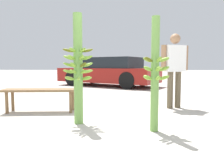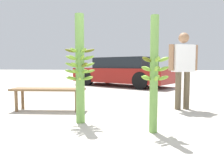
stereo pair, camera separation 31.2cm
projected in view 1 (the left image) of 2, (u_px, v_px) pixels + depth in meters
ground_plane at (115, 132)px, 3.00m from camera, size 80.00×80.00×0.00m
banana_stalk_left at (78, 68)px, 3.38m from camera, size 0.47×0.47×1.71m
banana_stalk_center at (155, 73)px, 2.98m from camera, size 0.39×0.39×1.57m
vendor_person at (175, 65)px, 4.63m from camera, size 0.64×0.35×1.58m
market_bench at (41, 92)px, 4.29m from camera, size 1.50×0.53×0.45m
parked_car at (108, 72)px, 9.73m from camera, size 4.76×3.62×1.26m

